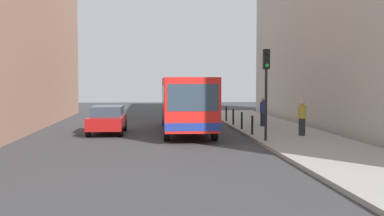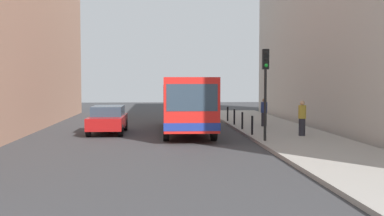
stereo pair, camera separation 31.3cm
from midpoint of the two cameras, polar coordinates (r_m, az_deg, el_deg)
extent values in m
plane|color=#38383A|center=(22.91, -1.33, -3.83)|extent=(80.00, 80.00, 0.00)
cube|color=#9E9991|center=(23.85, 11.75, -3.43)|extent=(4.40, 40.00, 0.15)
cube|color=#BCB7AD|center=(29.99, 21.11, 11.66)|extent=(7.00, 32.00, 14.64)
cube|color=red|center=(26.27, -1.11, 0.92)|extent=(2.65, 11.03, 2.50)
cube|color=navy|center=(26.33, -1.11, -1.15)|extent=(2.67, 11.05, 0.36)
cube|color=#2D3D4C|center=(20.79, -0.30, 1.26)|extent=(2.26, 0.09, 1.20)
cube|color=#2D3D4C|center=(26.76, -1.17, 1.71)|extent=(2.65, 9.43, 1.00)
cylinder|color=black|center=(22.58, 2.29, -2.66)|extent=(0.29, 1.00, 1.00)
cylinder|color=black|center=(22.44, -3.46, -2.70)|extent=(0.29, 1.00, 1.00)
cylinder|color=black|center=(30.31, 0.63, -1.14)|extent=(0.29, 1.00, 1.00)
cylinder|color=black|center=(30.21, -3.64, -1.16)|extent=(0.29, 1.00, 1.00)
cube|color=maroon|center=(25.91, -10.47, -1.63)|extent=(1.84, 4.42, 0.64)
cube|color=#2D3D4C|center=(26.02, -10.45, -0.33)|extent=(1.62, 2.48, 0.52)
cylinder|color=black|center=(24.38, -8.92, -2.68)|extent=(0.23, 0.64, 0.64)
cylinder|color=black|center=(24.56, -12.74, -2.67)|extent=(0.23, 0.64, 0.64)
cylinder|color=black|center=(27.36, -8.43, -2.03)|extent=(0.23, 0.64, 0.64)
cylinder|color=black|center=(27.52, -11.84, -2.03)|extent=(0.23, 0.64, 0.64)
cylinder|color=black|center=(21.48, 8.47, 0.35)|extent=(0.12, 0.12, 3.20)
cube|color=black|center=(21.47, 8.52, 5.82)|extent=(0.28, 0.24, 0.90)
sphere|color=black|center=(21.36, 8.60, 6.59)|extent=(0.16, 0.16, 0.16)
sphere|color=black|center=(21.34, 8.60, 5.84)|extent=(0.16, 0.16, 0.16)
sphere|color=green|center=(21.33, 8.59, 5.09)|extent=(0.16, 0.16, 0.16)
cylinder|color=black|center=(23.85, 6.89, -2.06)|extent=(0.11, 0.11, 0.95)
cylinder|color=black|center=(26.53, 5.67, -1.51)|extent=(0.11, 0.11, 0.95)
cylinder|color=black|center=(29.22, 4.68, -1.07)|extent=(0.11, 0.11, 0.95)
cylinder|color=black|center=(31.92, 3.86, -0.69)|extent=(0.11, 0.11, 0.95)
cylinder|color=#26262D|center=(23.88, 12.72, -2.24)|extent=(0.32, 0.32, 0.84)
cylinder|color=gold|center=(23.82, 12.74, -0.45)|extent=(0.38, 0.38, 0.65)
sphere|color=tan|center=(23.80, 12.75, 0.61)|extent=(0.23, 0.23, 0.23)
cylinder|color=#26262D|center=(28.44, 8.23, -1.35)|extent=(0.32, 0.32, 0.81)
cylinder|color=navy|center=(28.39, 8.24, 0.08)|extent=(0.38, 0.38, 0.62)
sphere|color=#8C6647|center=(28.37, 8.25, 0.93)|extent=(0.22, 0.22, 0.22)
camera|label=1|loc=(0.16, -90.37, -0.02)|focal=44.34mm
camera|label=2|loc=(0.16, 89.63, 0.02)|focal=44.34mm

